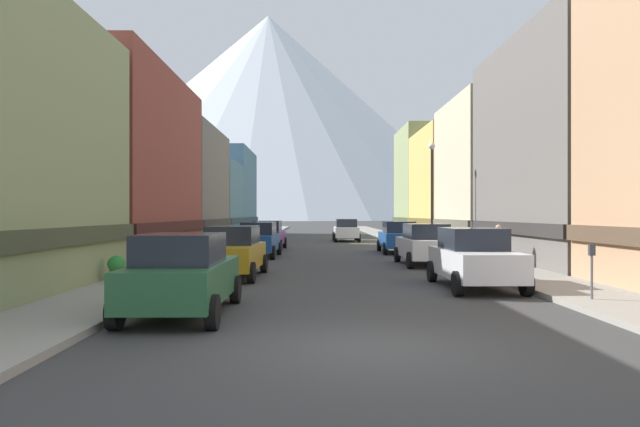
{
  "coord_description": "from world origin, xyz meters",
  "views": [
    {
      "loc": [
        -0.94,
        -9.46,
        2.21
      ],
      "look_at": [
        -0.59,
        25.7,
        2.22
      ],
      "focal_mm": 32.36,
      "sensor_mm": 36.0,
      "label": 1
    }
  ],
  "objects_px": {
    "car_right_1": "(425,244)",
    "parking_meter_near": "(592,263)",
    "car_right_2": "(398,237)",
    "streetlamp_right": "(432,180)",
    "car_driving_0": "(346,230)",
    "potted_plant_0": "(116,268)",
    "car_right_0": "(474,258)",
    "car_left_3": "(268,235)",
    "pedestrian_0": "(498,247)",
    "car_left_0": "(183,274)",
    "car_left_1": "(232,251)",
    "car_left_2": "(258,239)"
  },
  "relations": [
    {
      "from": "car_right_1",
      "to": "parking_meter_near",
      "type": "distance_m",
      "value": 10.98
    },
    {
      "from": "car_right_2",
      "to": "streetlamp_right",
      "type": "bearing_deg",
      "value": -47.08
    },
    {
      "from": "car_driving_0",
      "to": "potted_plant_0",
      "type": "relative_size",
      "value": 5.61
    },
    {
      "from": "streetlamp_right",
      "to": "car_driving_0",
      "type": "bearing_deg",
      "value": 103.77
    },
    {
      "from": "car_right_0",
      "to": "potted_plant_0",
      "type": "distance_m",
      "value": 10.82
    },
    {
      "from": "car_left_3",
      "to": "pedestrian_0",
      "type": "bearing_deg",
      "value": -52.03
    },
    {
      "from": "car_left_3",
      "to": "potted_plant_0",
      "type": "height_order",
      "value": "car_left_3"
    },
    {
      "from": "car_left_3",
      "to": "car_left_0",
      "type": "bearing_deg",
      "value": -89.99
    },
    {
      "from": "car_right_0",
      "to": "car_left_1",
      "type": "bearing_deg",
      "value": 158.76
    },
    {
      "from": "car_right_1",
      "to": "car_right_0",
      "type": "bearing_deg",
      "value": -90.01
    },
    {
      "from": "car_left_1",
      "to": "car_left_3",
      "type": "distance_m",
      "value": 15.28
    },
    {
      "from": "car_right_1",
      "to": "car_right_2",
      "type": "xyz_separation_m",
      "value": [
        -0.0,
        7.77,
        0.0
      ]
    },
    {
      "from": "car_left_2",
      "to": "parking_meter_near",
      "type": "distance_m",
      "value": 18.27
    },
    {
      "from": "car_right_0",
      "to": "car_left_0",
      "type": "bearing_deg",
      "value": -149.26
    },
    {
      "from": "car_right_0",
      "to": "car_right_1",
      "type": "relative_size",
      "value": 1.0
    },
    {
      "from": "car_left_1",
      "to": "parking_meter_near",
      "type": "distance_m",
      "value": 11.38
    },
    {
      "from": "car_left_3",
      "to": "car_right_2",
      "type": "bearing_deg",
      "value": -20.81
    },
    {
      "from": "car_right_0",
      "to": "potted_plant_0",
      "type": "relative_size",
      "value": 5.62
    },
    {
      "from": "car_left_0",
      "to": "parking_meter_near",
      "type": "relative_size",
      "value": 3.31
    },
    {
      "from": "car_left_3",
      "to": "car_right_2",
      "type": "relative_size",
      "value": 1.01
    },
    {
      "from": "car_left_1",
      "to": "car_driving_0",
      "type": "xyz_separation_m",
      "value": [
        5.4,
        26.03,
        0.0
      ]
    },
    {
      "from": "car_left_2",
      "to": "car_right_2",
      "type": "xyz_separation_m",
      "value": [
        7.6,
        3.0,
        0.0
      ]
    },
    {
      "from": "car_right_1",
      "to": "potted_plant_0",
      "type": "distance_m",
      "value": 12.84
    },
    {
      "from": "car_left_3",
      "to": "car_driving_0",
      "type": "height_order",
      "value": "same"
    },
    {
      "from": "car_left_2",
      "to": "car_left_3",
      "type": "xyz_separation_m",
      "value": [
        -0.0,
        5.89,
        0.0
      ]
    },
    {
      "from": "car_left_2",
      "to": "streetlamp_right",
      "type": "bearing_deg",
      "value": 8.28
    },
    {
      "from": "car_right_1",
      "to": "car_left_0",
      "type": "bearing_deg",
      "value": -122.15
    },
    {
      "from": "car_left_2",
      "to": "pedestrian_0",
      "type": "distance_m",
      "value": 12.24
    },
    {
      "from": "car_left_3",
      "to": "parking_meter_near",
      "type": "relative_size",
      "value": 3.35
    },
    {
      "from": "car_left_2",
      "to": "car_right_0",
      "type": "bearing_deg",
      "value": -58.39
    },
    {
      "from": "car_left_2",
      "to": "car_right_1",
      "type": "xyz_separation_m",
      "value": [
        7.6,
        -4.77,
        0.0
      ]
    },
    {
      "from": "car_left_0",
      "to": "car_right_1",
      "type": "height_order",
      "value": "same"
    },
    {
      "from": "car_left_1",
      "to": "pedestrian_0",
      "type": "relative_size",
      "value": 2.73
    },
    {
      "from": "parking_meter_near",
      "to": "potted_plant_0",
      "type": "distance_m",
      "value": 13.33
    },
    {
      "from": "car_left_3",
      "to": "parking_meter_near",
      "type": "bearing_deg",
      "value": -66.01
    },
    {
      "from": "car_left_2",
      "to": "potted_plant_0",
      "type": "xyz_separation_m",
      "value": [
        -3.2,
        -11.71,
        -0.34
      ]
    },
    {
      "from": "car_left_0",
      "to": "potted_plant_0",
      "type": "height_order",
      "value": "car_left_0"
    },
    {
      "from": "parking_meter_near",
      "to": "car_right_0",
      "type": "bearing_deg",
      "value": 121.11
    },
    {
      "from": "car_right_1",
      "to": "streetlamp_right",
      "type": "distance_m",
      "value": 7.01
    },
    {
      "from": "pedestrian_0",
      "to": "car_right_2",
      "type": "bearing_deg",
      "value": 103.78
    },
    {
      "from": "pedestrian_0",
      "to": "streetlamp_right",
      "type": "bearing_deg",
      "value": 96.17
    },
    {
      "from": "car_right_1",
      "to": "parking_meter_near",
      "type": "relative_size",
      "value": 3.33
    },
    {
      "from": "car_driving_0",
      "to": "streetlamp_right",
      "type": "bearing_deg",
      "value": -76.23
    },
    {
      "from": "pedestrian_0",
      "to": "potted_plant_0",
      "type": "bearing_deg",
      "value": -160.41
    },
    {
      "from": "car_left_3",
      "to": "streetlamp_right",
      "type": "distance_m",
      "value": 10.68
    },
    {
      "from": "car_left_3",
      "to": "potted_plant_0",
      "type": "xyz_separation_m",
      "value": [
        -3.2,
        -17.59,
        -0.34
      ]
    },
    {
      "from": "streetlamp_right",
      "to": "car_left_1",
      "type": "bearing_deg",
      "value": -130.47
    },
    {
      "from": "car_right_2",
      "to": "streetlamp_right",
      "type": "distance_m",
      "value": 3.84
    },
    {
      "from": "parking_meter_near",
      "to": "car_right_1",
      "type": "bearing_deg",
      "value": 100.22
    },
    {
      "from": "car_left_0",
      "to": "car_right_2",
      "type": "distance_m",
      "value": 21.27
    }
  ]
}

